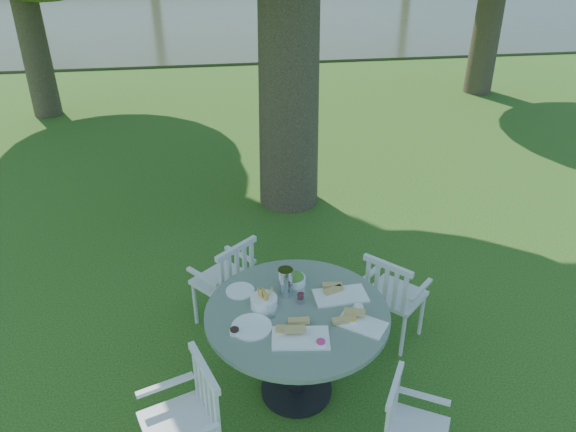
% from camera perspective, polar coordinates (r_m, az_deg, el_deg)
% --- Properties ---
extents(ground, '(140.00, 140.00, 0.00)m').
position_cam_1_polar(ground, '(5.50, 0.29, -8.75)').
color(ground, '#193D0C').
rests_on(ground, ground).
extents(table, '(1.35, 1.35, 0.80)m').
position_cam_1_polar(table, '(4.23, 0.92, -11.35)').
color(table, black).
rests_on(table, ground).
extents(chair_ne, '(0.60, 0.61, 0.87)m').
position_cam_1_polar(chair_ne, '(4.84, 10.39, -7.78)').
color(chair_ne, silver).
rests_on(chair_ne, ground).
extents(chair_nw, '(0.62, 0.61, 0.89)m').
position_cam_1_polar(chair_nw, '(4.95, -5.97, -6.27)').
color(chair_nw, silver).
rests_on(chair_nw, ground).
extents(chair_sw, '(0.57, 0.59, 0.92)m').
position_cam_1_polar(chair_sw, '(3.84, -9.76, -19.32)').
color(chair_sw, silver).
rests_on(chair_sw, ground).
extents(chair_se, '(0.53, 0.54, 0.80)m').
position_cam_1_polar(chair_se, '(3.91, 11.83, -20.05)').
color(chair_se, silver).
rests_on(chair_se, ground).
extents(tableware, '(1.12, 0.86, 0.23)m').
position_cam_1_polar(tableware, '(4.15, 0.23, -8.61)').
color(tableware, white).
rests_on(tableware, table).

